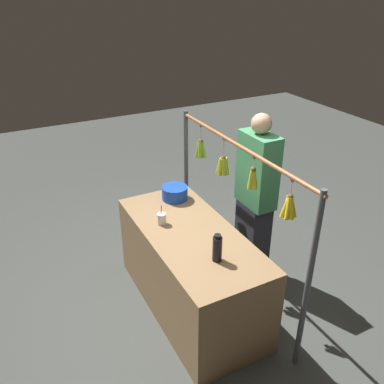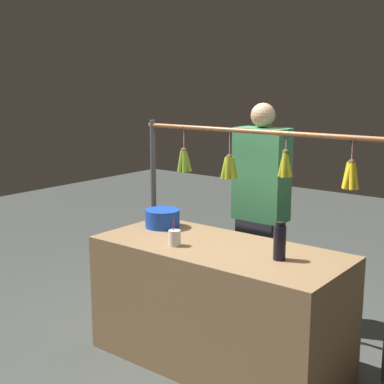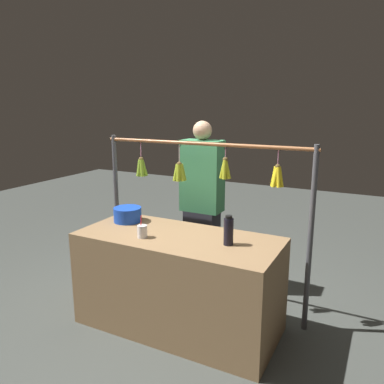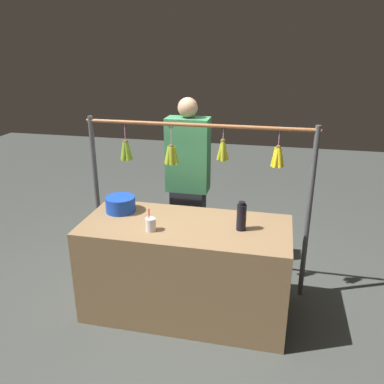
% 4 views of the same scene
% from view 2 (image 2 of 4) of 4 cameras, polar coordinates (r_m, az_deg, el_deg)
% --- Properties ---
extents(ground_plane, '(12.00, 12.00, 0.00)m').
position_cam_2_polar(ground_plane, '(3.85, 2.72, -17.32)').
color(ground_plane, '#414541').
extents(market_counter, '(1.66, 0.74, 0.81)m').
position_cam_2_polar(market_counter, '(3.67, 2.78, -11.76)').
color(market_counter, olive).
rests_on(market_counter, ground).
extents(display_rack, '(2.00, 0.12, 1.56)m').
position_cam_2_polar(display_rack, '(3.84, 6.57, -0.14)').
color(display_rack, '#4C4C51').
rests_on(display_rack, ground).
extents(water_bottle, '(0.07, 0.07, 0.23)m').
position_cam_2_polar(water_bottle, '(3.28, 9.17, -5.19)').
color(water_bottle, black).
rests_on(water_bottle, market_counter).
extents(blue_bucket, '(0.25, 0.25, 0.13)m').
position_cam_2_polar(blue_bucket, '(3.98, -3.11, -2.77)').
color(blue_bucket, blue).
rests_on(blue_bucket, market_counter).
extents(drink_cup, '(0.08, 0.08, 0.18)m').
position_cam_2_polar(drink_cup, '(3.53, -1.83, -4.82)').
color(drink_cup, silver).
rests_on(drink_cup, market_counter).
extents(vendor_person, '(0.40, 0.22, 1.70)m').
position_cam_2_polar(vendor_person, '(4.24, 7.19, -2.44)').
color(vendor_person, '#2D2D38').
rests_on(vendor_person, ground).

